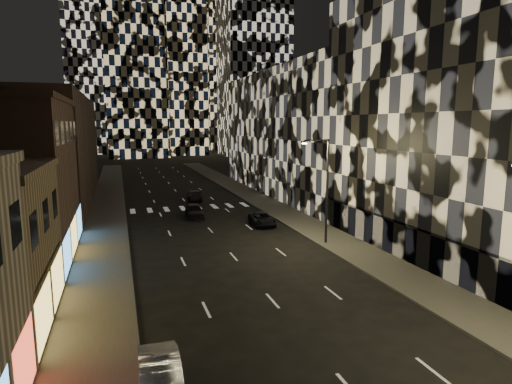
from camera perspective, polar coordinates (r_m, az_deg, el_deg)
sidewalk_left at (r=53.65m, az=-19.32°, el=-2.55°), size 4.00×120.00×0.15m
sidewalk_right at (r=56.67m, az=1.32°, el=-1.44°), size 4.00×120.00×0.15m
curb_left at (r=53.63m, az=-17.08°, el=-2.44°), size 0.20×120.00×0.15m
curb_right at (r=56.02m, az=-0.71°, el=-1.56°), size 0.20×120.00×0.15m
retail_filler_left at (r=63.31m, az=-25.82°, el=5.09°), size 10.00×40.00×14.00m
midrise_right at (r=39.22m, az=28.75°, el=8.84°), size 16.00×25.00×22.00m
midrise_base at (r=35.22m, az=18.85°, el=-6.08°), size 0.60×25.00×3.00m
midrise_filler_right at (r=66.02m, az=7.62°, el=7.77°), size 16.00×40.00×18.00m
tower_center_low at (r=147.50m, az=-16.17°, el=23.30°), size 18.00×18.00×95.00m
streetlight_far at (r=36.98m, az=9.14°, el=1.10°), size 2.55×0.25×9.00m
car_silver_parked at (r=18.26m, az=-12.62°, el=-23.10°), size 1.67×4.57×1.50m
car_dark_midlane at (r=48.48m, az=-8.22°, el=-2.49°), size 2.02×4.61×1.55m
car_dark_oncoming at (r=59.32m, az=-8.20°, el=-0.44°), size 2.52×5.01×1.40m
car_dark_rightlane at (r=44.34m, az=0.84°, el=-3.63°), size 2.47×4.84×1.31m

